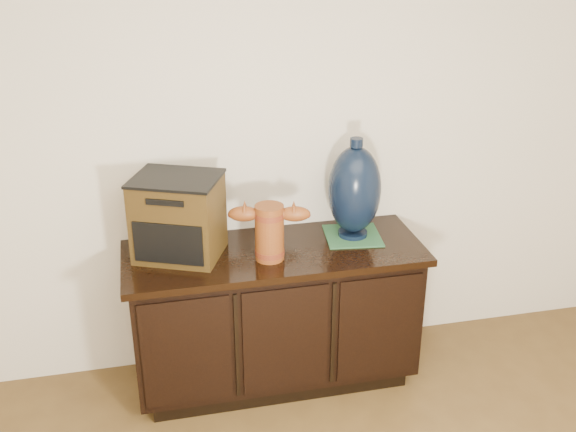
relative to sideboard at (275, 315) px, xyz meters
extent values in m
plane|color=silver|center=(0.00, 0.27, 0.91)|extent=(4.50, 0.00, 4.50)
cube|color=black|center=(0.00, 0.00, -0.35)|extent=(1.29, 0.45, 0.08)
cube|color=black|center=(0.00, 0.00, 0.01)|extent=(1.40, 0.50, 0.64)
cube|color=black|center=(0.00, 0.00, 0.35)|extent=(1.46, 0.56, 0.03)
cube|color=black|center=(-0.47, -0.25, 0.01)|extent=(0.41, 0.01, 0.56)
cube|color=black|center=(0.00, -0.25, 0.01)|extent=(0.41, 0.01, 0.56)
cube|color=black|center=(0.47, -0.25, 0.01)|extent=(0.41, 0.01, 0.56)
cylinder|color=brown|center=(-0.04, -0.08, 0.50)|extent=(0.16, 0.16, 0.27)
cylinder|color=#46150D|center=(-0.04, -0.08, 0.40)|extent=(0.17, 0.17, 0.03)
cylinder|color=#46150D|center=(-0.04, -0.08, 0.59)|extent=(0.17, 0.17, 0.03)
ellipsoid|color=brown|center=(-0.15, -0.06, 0.60)|extent=(0.16, 0.10, 0.07)
ellipsoid|color=brown|center=(0.08, -0.11, 0.60)|extent=(0.16, 0.10, 0.07)
cube|color=#3C2A0F|center=(-0.45, 0.05, 0.56)|extent=(0.47, 0.43, 0.38)
cube|color=black|center=(-0.51, -0.09, 0.50)|extent=(0.30, 0.14, 0.20)
cube|color=black|center=(-0.45, 0.05, 0.76)|extent=(0.48, 0.44, 0.01)
cube|color=#295C36|center=(0.42, 0.06, 0.37)|extent=(0.30, 0.30, 0.01)
cylinder|color=black|center=(0.42, 0.06, 0.39)|extent=(0.15, 0.15, 0.02)
ellipsoid|color=black|center=(0.42, 0.06, 0.62)|extent=(0.29, 0.29, 0.45)
cylinder|color=black|center=(0.42, 0.06, 0.87)|extent=(0.06, 0.06, 0.04)
cylinder|color=#58150F|center=(-0.28, 0.07, 0.44)|extent=(0.06, 0.06, 0.14)
cylinder|color=silver|center=(-0.28, 0.07, 0.52)|extent=(0.05, 0.05, 0.02)
camera|label=1|loc=(-0.58, -2.86, 1.85)|focal=42.00mm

